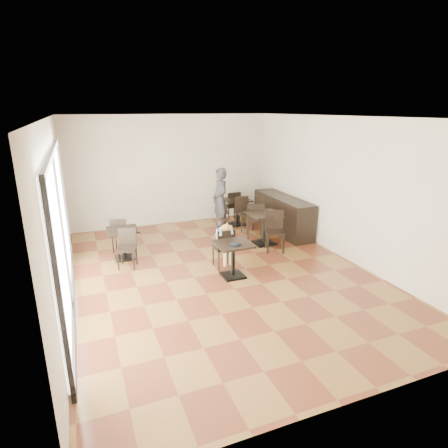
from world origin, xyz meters
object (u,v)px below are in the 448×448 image
cafe_table_mid (264,229)px  cafe_table_left (124,244)px  child_table (233,260)px  chair_back_a (232,206)px  child (223,243)px  chair_mid_b (275,232)px  chair_left_a (121,234)px  chair_mid_a (255,220)px  adult_patron (220,200)px  child_chair (223,248)px  chair_left_b (127,249)px  cafe_table_back (237,212)px  chair_back_b (245,214)px

cafe_table_mid → cafe_table_left: size_ratio=1.14×
child_table → chair_back_a: 4.05m
child → chair_mid_b: 1.57m
cafe_table_mid → child_table: bearing=-134.9°
cafe_table_left → chair_left_a: bearing=90.0°
chair_mid_a → chair_back_a: (0.02, 1.67, -0.02)m
cafe_table_mid → chair_left_a: chair_left_a is taller
chair_mid_b → chair_back_a: size_ratio=1.05×
adult_patron → chair_back_a: bearing=134.8°
cafe_table_mid → chair_mid_a: size_ratio=0.83×
chair_back_a → chair_left_a: bearing=18.6°
child_table → chair_left_a: bearing=129.6°
adult_patron → chair_back_a: adult_patron is taller
chair_left_a → child_chair: bearing=156.2°
cafe_table_left → chair_left_b: (0.00, -0.55, 0.07)m
cafe_table_mid → cafe_table_back: cafe_table_mid is taller
chair_left_b → chair_back_a: size_ratio=0.92×
child_table → cafe_table_mid: size_ratio=0.90×
adult_patron → chair_left_b: (-2.86, -1.76, -0.46)m
child_table → cafe_table_mid: cafe_table_mid is taller
child_chair → cafe_table_back: bearing=-118.9°
chair_mid_a → chair_left_b: (-3.48, -0.79, -0.06)m
child → chair_left_b: bearing=159.6°
child_table → chair_mid_b: (1.52, 0.97, 0.12)m
chair_mid_a → chair_mid_b: (0.00, -1.10, 0.00)m
chair_left_a → adult_patron: bearing=-148.0°
cafe_table_back → chair_back_b: bearing=-90.0°
chair_mid_a → chair_left_a: size_ratio=1.14×
child_table → chair_mid_b: bearing=32.7°
adult_patron → cafe_table_left: (-2.86, -1.21, -0.53)m
child_chair → cafe_table_back: child_chair is taller
child → chair_back_a: size_ratio=1.19×
child_table → cafe_table_mid: 2.15m
chair_left_b → cafe_table_back: bearing=49.5°
child_table → chair_left_a: size_ratio=0.85×
child_table → chair_mid_a: 2.57m
cafe_table_left → chair_back_b: size_ratio=0.77×
cafe_table_mid → chair_back_a: (0.02, 2.22, 0.06)m
child_table → child_chair: child_chair is taller
child_table → chair_back_b: 3.18m
chair_back_a → cafe_table_mid: bearing=86.7°
chair_mid_a → child: bearing=66.1°
child_table → chair_mid_b: chair_mid_b is taller
adult_patron → chair_mid_a: (0.63, -0.96, -0.40)m
cafe_table_mid → chair_left_b: 3.49m
cafe_table_left → cafe_table_back: bearing=23.2°
child_table → cafe_table_left: 2.69m
cafe_table_left → chair_back_a: bearing=28.6°
child → cafe_table_mid: child is taller
child_table → cafe_table_back: cafe_table_back is taller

